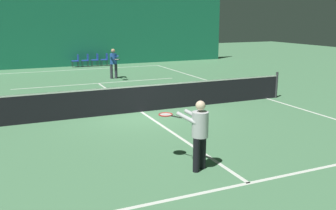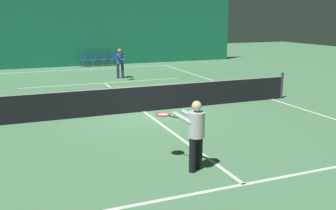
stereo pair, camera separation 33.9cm
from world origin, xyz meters
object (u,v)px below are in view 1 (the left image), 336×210
Objects in this scene: player_near at (198,130)px; courtside_chair_2 at (96,59)px; courtside_chair_0 at (76,60)px; courtside_chair_1 at (86,59)px; courtside_chair_3 at (105,59)px; player_far at (114,61)px; tennis_net at (141,98)px.

player_near reaches higher than courtside_chair_2.
player_near is 1.85× the size of courtside_chair_0.
courtside_chair_1 is 1.00× the size of courtside_chair_3.
player_near is 18.79m from courtside_chair_3.
player_far is 5.79m from courtside_chair_3.
tennis_net is 14.29× the size of courtside_chair_0.
courtside_chair_1 is (0.82, 13.23, -0.03)m from tennis_net.
player_near is 1.85× the size of courtside_chair_1.
player_near is (-0.61, -5.35, 0.40)m from tennis_net.
courtside_chair_1 is (0.66, 0.00, 0.00)m from courtside_chair_0.
courtside_chair_2 is at bearing -178.18° from player_far.
courtside_chair_1 is 1.00× the size of courtside_chair_2.
player_near is 1.85× the size of courtside_chair_2.
courtside_chair_0 is 0.66m from courtside_chair_1.
courtside_chair_0 is at bearing -29.32° from player_near.
player_near reaches higher than courtside_chair_1.
courtside_chair_0 is 1.32m from courtside_chair_2.
player_far reaches higher than courtside_chair_3.
player_far reaches higher than courtside_chair_2.
courtside_chair_3 is at bearing 80.81° from tennis_net.
courtside_chair_1 is (1.43, 18.59, -0.42)m from player_near.
player_far reaches higher than courtside_chair_1.
courtside_chair_3 is at bearing 90.00° from courtside_chair_1.
courtside_chair_0 and courtside_chair_3 have the same top height.
player_near is 18.61m from courtside_chair_0.
courtside_chair_1 and courtside_chair_3 have the same top height.
player_near is 18.65m from courtside_chair_1.
tennis_net is 7.70× the size of player_near.
tennis_net is 14.29× the size of courtside_chair_3.
tennis_net is 7.65m from player_far.
player_near is at bearing -6.42° from courtside_chair_2.
courtside_chair_3 is at bearing -35.35° from player_near.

